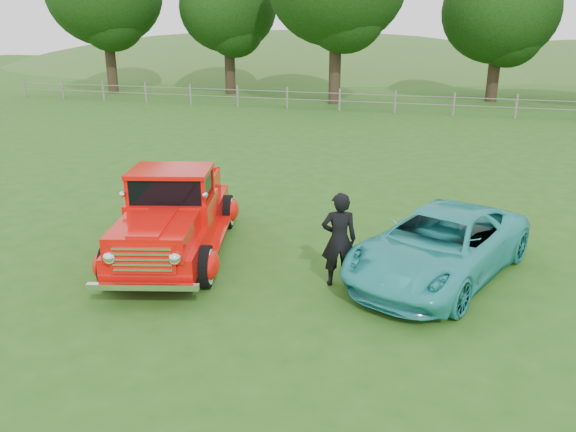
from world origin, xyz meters
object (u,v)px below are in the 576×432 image
(man, at_px, (339,240))
(tree_near_east, at_px, (501,11))
(teal_sedan, at_px, (440,245))
(tree_mid_west, at_px, (228,8))
(red_pickup, at_px, (174,216))

(man, bearing_deg, tree_near_east, -115.90)
(teal_sedan, bearing_deg, tree_near_east, 108.17)
(tree_mid_west, relative_size, red_pickup, 1.60)
(tree_mid_west, height_order, red_pickup, tree_mid_west)
(red_pickup, height_order, man, red_pickup)
(man, bearing_deg, teal_sedan, -171.29)
(red_pickup, bearing_deg, teal_sedan, -10.95)
(tree_near_east, xyz_separation_m, teal_sedan, (-1.57, -27.50, -4.63))
(tree_mid_west, relative_size, tree_near_east, 1.02)
(teal_sedan, relative_size, man, 2.60)
(tree_mid_west, distance_m, man, 31.01)
(red_pickup, relative_size, man, 3.09)
(tree_near_east, height_order, man, tree_near_east)
(tree_near_east, bearing_deg, teal_sedan, -93.27)
(tree_near_east, relative_size, teal_sedan, 1.88)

